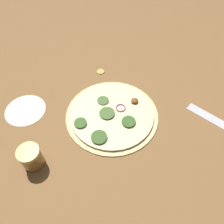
{
  "coord_description": "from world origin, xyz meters",
  "views": [
    {
      "loc": [
        0.47,
        -0.1,
        0.64
      ],
      "look_at": [
        0.0,
        0.0,
        0.02
      ],
      "focal_mm": 35.0,
      "sensor_mm": 36.0,
      "label": 1
    }
  ],
  "objects": [
    {
      "name": "ground_plane",
      "position": [
        0.0,
        0.0,
        0.0
      ],
      "size": [
        3.0,
        3.0,
        0.0
      ],
      "primitive_type": "plane",
      "color": "brown"
    },
    {
      "name": "pizza",
      "position": [
        0.0,
        -0.0,
        0.01
      ],
      "size": [
        0.34,
        0.34,
        0.03
      ],
      "color": "beige",
      "rests_on": "ground_plane"
    },
    {
      "name": "spice_jar",
      "position": [
        0.13,
        -0.28,
        0.04
      ],
      "size": [
        0.07,
        0.07,
        0.08
      ],
      "color": "olive",
      "rests_on": "ground_plane"
    },
    {
      "name": "loose_cap",
      "position": [
        -0.24,
        0.0,
        0.0
      ],
      "size": [
        0.03,
        0.03,
        0.01
      ],
      "color": "gold",
      "rests_on": "ground_plane"
    },
    {
      "name": "flour_patch",
      "position": [
        -0.09,
        -0.31,
        0.0
      ],
      "size": [
        0.15,
        0.15,
        0.0
      ],
      "color": "white",
      "rests_on": "ground_plane"
    }
  ]
}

